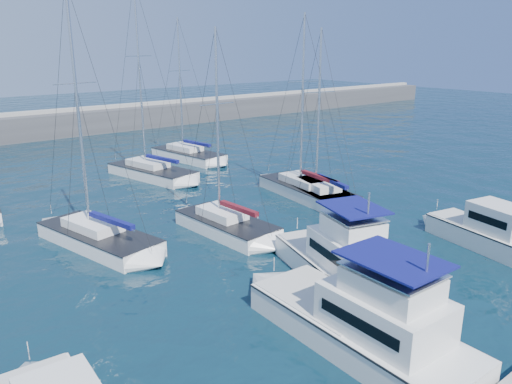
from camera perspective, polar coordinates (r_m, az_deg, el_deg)
ground at (r=25.91m, az=6.91°, el=-10.34°), size 220.00×220.00×0.00m
breakwater at (r=70.83m, az=-24.66°, el=6.44°), size 160.00×6.00×4.45m
motor_yacht_port_inner at (r=20.67m, az=12.66°, el=-14.53°), size 3.81×9.94×4.69m
motor_yacht_stbd_inner at (r=25.79m, az=9.74°, el=-7.81°), size 5.34×8.74×4.69m
motor_yacht_stbd_outer at (r=32.72m, az=25.05°, el=-4.21°), size 3.80×7.18×3.20m
sailboat_mid_b at (r=31.48m, az=-17.56°, el=-4.98°), size 4.92×9.14×15.33m
sailboat_mid_c at (r=32.12m, az=-3.40°, el=-3.79°), size 3.47×7.54×13.01m
sailboat_mid_d at (r=39.76m, az=5.84°, el=0.16°), size 4.18×9.55×14.25m
sailboat_mid_e at (r=38.71m, az=7.46°, el=-0.35°), size 5.05×8.99×13.16m
sailboat_back_b at (r=46.33m, az=-11.81°, el=2.30°), size 5.06×9.51×17.20m
sailboat_back_c at (r=52.86m, az=-7.75°, el=4.22°), size 4.38×9.04×14.56m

